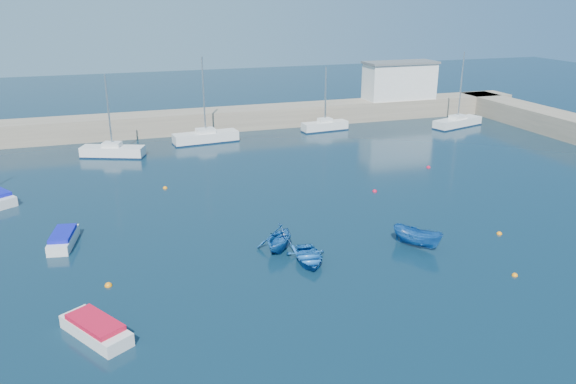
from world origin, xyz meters
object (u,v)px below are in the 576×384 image
object	(u,v)px
harbor_office	(399,81)
dinghy_right	(417,237)
motorboat_1	(63,239)
dinghy_center	(309,257)
sailboat_8	(457,122)
sailboat_5	(113,151)
sailboat_7	(325,126)
motorboat_0	(96,329)
sailboat_6	(206,137)
dinghy_left	(279,238)

from	to	relation	value
harbor_office	dinghy_right	world-z (taller)	harbor_office
motorboat_1	dinghy_center	world-z (taller)	motorboat_1
harbor_office	sailboat_8	xyz separation A→B (m)	(4.34, -8.57, -4.48)
sailboat_8	motorboat_1	size ratio (longest dim) A/B	2.33
sailboat_5	sailboat_7	size ratio (longest dim) A/B	1.09
motorboat_0	dinghy_center	size ratio (longest dim) A/B	1.24
sailboat_8	sailboat_6	bearing A→B (deg)	69.07
dinghy_right	sailboat_7	bearing A→B (deg)	44.50
motorboat_0	dinghy_left	size ratio (longest dim) A/B	1.29
sailboat_6	motorboat_0	bearing A→B (deg)	155.51
sailboat_7	motorboat_1	world-z (taller)	sailboat_7
sailboat_7	dinghy_center	bearing A→B (deg)	150.69
motorboat_0	dinghy_left	distance (m)	13.97
sailboat_8	harbor_office	bearing A→B (deg)	9.46
sailboat_7	sailboat_8	bearing A→B (deg)	-106.72
sailboat_5	harbor_office	bearing A→B (deg)	-54.72
harbor_office	dinghy_right	xyz separation A→B (m)	(-20.85, -40.65, -4.39)
motorboat_0	dinghy_center	world-z (taller)	motorboat_0
dinghy_left	dinghy_right	bearing A→B (deg)	22.02
dinghy_right	sailboat_8	bearing A→B (deg)	18.07
sailboat_5	dinghy_center	bearing A→B (deg)	-138.10
sailboat_6	dinghy_left	bearing A→B (deg)	172.52
sailboat_6	dinghy_center	bearing A→B (deg)	174.76
sailboat_5	dinghy_center	size ratio (longest dim) A/B	2.43
motorboat_1	dinghy_center	size ratio (longest dim) A/B	1.15
harbor_office	sailboat_8	size ratio (longest dim) A/B	1.01
motorboat_1	dinghy_right	xyz separation A→B (m)	(23.48, -8.17, 0.25)
motorboat_0	dinghy_right	distance (m)	21.86
harbor_office	sailboat_7	bearing A→B (deg)	-159.15
harbor_office	dinghy_left	world-z (taller)	harbor_office
motorboat_0	dinghy_left	world-z (taller)	dinghy_left
harbor_office	sailboat_6	bearing A→B (deg)	-167.57
sailboat_5	sailboat_8	bearing A→B (deg)	-66.83
motorboat_0	dinghy_center	distance (m)	14.11
dinghy_center	sailboat_8	bearing A→B (deg)	53.04
dinghy_left	sailboat_7	bearing A→B (deg)	100.41
motorboat_0	dinghy_center	xyz separation A→B (m)	(13.36, 4.52, -0.08)
sailboat_5	sailboat_6	bearing A→B (deg)	-52.03
harbor_office	sailboat_7	distance (m)	15.10
motorboat_0	dinghy_right	bearing A→B (deg)	-20.12
sailboat_7	motorboat_1	size ratio (longest dim) A/B	1.93
sailboat_8	dinghy_left	xyz separation A→B (m)	(-34.50, -29.54, 0.31)
harbor_office	motorboat_1	world-z (taller)	harbor_office
sailboat_8	dinghy_center	xyz separation A→B (m)	(-33.22, -32.00, -0.24)
motorboat_0	dinghy_right	xyz separation A→B (m)	(21.40, 4.45, 0.25)
sailboat_5	sailboat_6	size ratio (longest dim) A/B	0.89
harbor_office	dinghy_right	bearing A→B (deg)	-117.15
harbor_office	motorboat_0	world-z (taller)	harbor_office
sailboat_5	motorboat_1	world-z (taller)	sailboat_5
sailboat_5	motorboat_1	distance (m)	23.25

